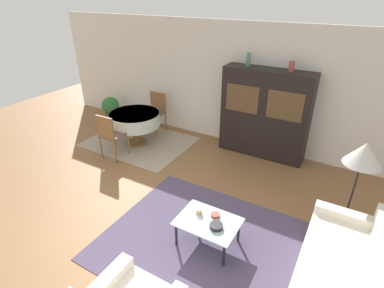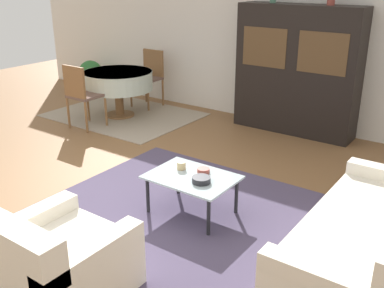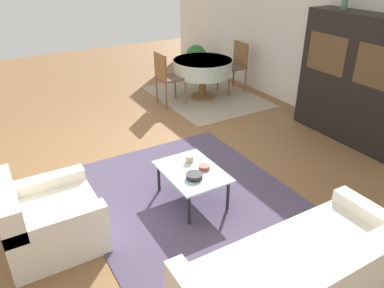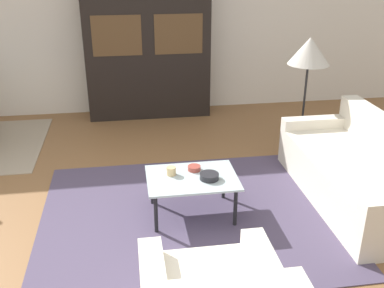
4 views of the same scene
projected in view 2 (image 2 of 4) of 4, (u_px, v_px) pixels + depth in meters
name	position (u px, v px, depth m)	size (l,w,h in m)	color
ground_plane	(91.00, 201.00, 4.80)	(14.00, 14.00, 0.00)	brown
wall_back	(258.00, 35.00, 7.07)	(10.00, 0.06, 2.70)	silver
area_rug	(188.00, 212.00, 4.57)	(2.82, 2.37, 0.01)	#4C425B
dining_rug	(124.00, 115.00, 7.66)	(2.36, 1.80, 0.01)	gray
couch	(373.00, 243.00, 3.54)	(0.92, 2.01, 0.79)	silver
armchair	(55.00, 263.00, 3.30)	(0.89, 0.90, 0.76)	silver
coffee_table	(192.00, 180.00, 4.43)	(0.85, 0.62, 0.40)	black
display_cabinet	(297.00, 71.00, 6.57)	(1.81, 0.46, 1.87)	black
dining_table	(118.00, 81.00, 7.39)	(1.14, 1.14, 0.75)	brown
dining_chair_near	(81.00, 92.00, 6.80)	(0.44, 0.44, 0.99)	brown
dining_chair_far	(149.00, 74.00, 8.00)	(0.44, 0.44, 0.99)	brown
cup	(181.00, 165.00, 4.56)	(0.09, 0.09, 0.08)	tan
bowl	(201.00, 180.00, 4.27)	(0.18, 0.18, 0.06)	#232328
bowl_small	(203.00, 170.00, 4.49)	(0.13, 0.13, 0.04)	#9E4238
potted_plant	(91.00, 76.00, 8.85)	(0.47, 0.47, 0.66)	#4C4C51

